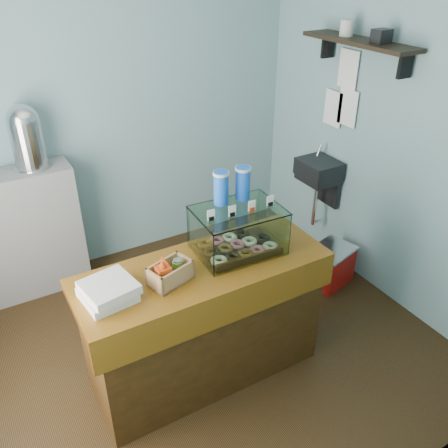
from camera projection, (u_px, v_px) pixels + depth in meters
ground at (190, 347)px, 3.56m from camera, size 3.50×3.50×0.00m
room_shell at (183, 128)px, 2.71m from camera, size 3.54×3.04×2.82m
counter at (205, 321)px, 3.14m from camera, size 1.60×0.60×0.90m
back_shelf at (18, 236)px, 3.88m from camera, size 1.00×0.32×1.10m
display_case at (236, 226)px, 3.01m from camera, size 0.56×0.42×0.52m
condiment_crate at (169, 273)px, 2.75m from camera, size 0.28×0.22×0.19m
pastry_boxes at (108, 291)px, 2.62m from camera, size 0.32×0.31×0.11m
coffee_urn at (26, 135)px, 3.58m from camera, size 0.27×0.27×0.50m
red_cooler at (330, 265)px, 4.17m from camera, size 0.46×0.39×0.35m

